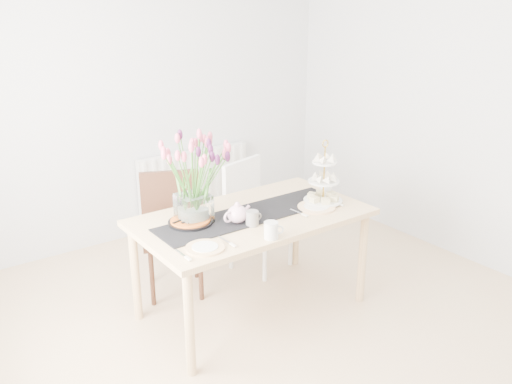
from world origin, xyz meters
TOP-DOWN VIEW (x-y plane):
  - room_shell at (0.00, 0.00)m, footprint 4.50×4.50m
  - radiator at (0.50, 2.19)m, footprint 1.20×0.08m
  - dining_table at (-0.01, 0.50)m, footprint 1.60×0.90m
  - chair_brown at (-0.29, 1.15)m, footprint 0.60×0.60m
  - chair_white at (0.42, 1.09)m, footprint 0.55×0.55m
  - table_runner at (-0.01, 0.50)m, footprint 1.40×0.35m
  - tulip_vase at (-0.40, 0.61)m, footprint 0.72×0.72m
  - cake_stand at (0.56, 0.39)m, footprint 0.29×0.29m
  - teapot at (-0.18, 0.43)m, footprint 0.24×0.20m
  - cream_jug at (0.73, 0.54)m, footprint 0.10×0.10m
  - tart_tin at (-0.44, 0.60)m, footprint 0.29×0.29m
  - mug_grey at (-0.12, 0.34)m, footprint 0.09×0.09m
  - mug_white at (-0.14, 0.11)m, footprint 0.12×0.12m
  - plate_left at (-0.55, 0.22)m, footprint 0.24×0.24m
  - plate_right at (0.44, 0.33)m, footprint 0.28×0.28m

SIDE VIEW (x-z plane):
  - radiator at x=0.50m, z-range 0.15..0.75m
  - chair_white at x=0.42m, z-range 0.08..0.98m
  - chair_brown at x=-0.29m, z-range 0.08..0.99m
  - dining_table at x=-0.01m, z-range 0.30..1.05m
  - table_runner at x=-0.01m, z-range 0.75..0.76m
  - plate_left at x=-0.55m, z-range 0.75..0.76m
  - plate_right at x=0.44m, z-range 0.75..0.76m
  - tart_tin at x=-0.44m, z-range 0.75..0.78m
  - cream_jug at x=0.73m, z-range 0.75..0.85m
  - mug_grey at x=-0.12m, z-range 0.75..0.85m
  - mug_white at x=-0.14m, z-range 0.75..0.86m
  - teapot at x=-0.18m, z-range 0.75..0.89m
  - cake_stand at x=0.56m, z-range 0.66..1.08m
  - tulip_vase at x=-0.40m, z-range 0.84..1.46m
  - room_shell at x=0.00m, z-range -0.95..3.55m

